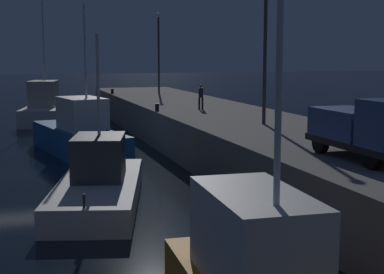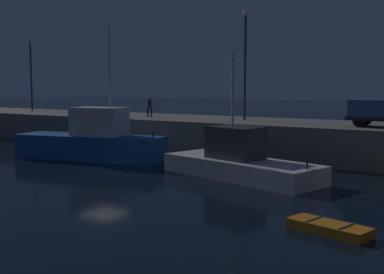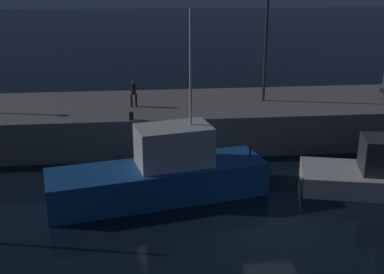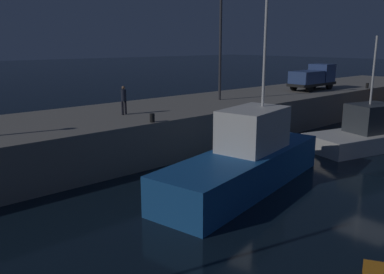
{
  "view_description": "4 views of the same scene",
  "coord_description": "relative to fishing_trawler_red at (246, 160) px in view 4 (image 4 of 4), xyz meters",
  "views": [
    {
      "loc": [
        32.33,
        -0.03,
        6.56
      ],
      "look_at": [
        -3.45,
        11.23,
        1.12
      ],
      "focal_mm": 53.94,
      "sensor_mm": 36.0,
      "label": 1
    },
    {
      "loc": [
        20.59,
        -21.82,
        5.33
      ],
      "look_at": [
        -0.67,
        10.95,
        1.28
      ],
      "focal_mm": 45.83,
      "sensor_mm": 36.0,
      "label": 2
    },
    {
      "loc": [
        -5.79,
        -18.74,
        10.98
      ],
      "look_at": [
        -2.8,
        9.68,
        1.37
      ],
      "focal_mm": 44.79,
      "sensor_mm": 36.0,
      "label": 3
    },
    {
      "loc": [
        -19.33,
        -8.35,
        6.97
      ],
      "look_at": [
        -3.77,
        9.44,
        1.37
      ],
      "focal_mm": 37.34,
      "sensor_mm": 36.0,
      "label": 4
    }
  ],
  "objects": [
    {
      "name": "bollard_central",
      "position": [
        24.24,
        5.7,
        1.55
      ],
      "size": [
        0.28,
        0.28,
        0.51
      ],
      "primitive_type": "cylinder",
      "color": "black",
      "rests_on": "pier_quay"
    },
    {
      "name": "ground_plane",
      "position": [
        4.96,
        -4.07,
        -1.32
      ],
      "size": [
        320.0,
        320.0,
        0.0
      ],
      "primitive_type": "plane",
      "color": "black"
    },
    {
      "name": "bollard_east",
      "position": [
        -1.59,
        5.58,
        1.54
      ],
      "size": [
        0.28,
        0.28,
        0.49
      ],
      "primitive_type": "cylinder",
      "color": "black",
      "rests_on": "pier_quay"
    },
    {
      "name": "pier_quay",
      "position": [
        4.96,
        9.47,
        -0.01
      ],
      "size": [
        68.83,
        8.41,
        2.62
      ],
      "color": "gray",
      "rests_on": "ground"
    },
    {
      "name": "fishing_trawler_red",
      "position": [
        0.0,
        0.0,
        0.0
      ],
      "size": [
        11.58,
        5.31,
        9.55
      ],
      "color": "#195193",
      "rests_on": "ground"
    },
    {
      "name": "dockworker",
      "position": [
        -1.45,
        8.75,
        2.3
      ],
      "size": [
        0.44,
        0.43,
        1.77
      ],
      "color": "black",
      "rests_on": "pier_quay"
    },
    {
      "name": "utility_truck",
      "position": [
        19.03,
        8.46,
        2.49
      ],
      "size": [
        5.37,
        2.05,
        2.37
      ],
      "color": "black",
      "rests_on": "pier_quay"
    },
    {
      "name": "lamp_post_east",
      "position": [
        7.64,
        9.49,
        6.34
      ],
      "size": [
        0.44,
        0.44,
        8.72
      ],
      "color": "#38383D",
      "rests_on": "pier_quay"
    },
    {
      "name": "fishing_boat_orange",
      "position": [
        12.42,
        -0.57,
        -0.39
      ],
      "size": [
        10.5,
        5.8,
        7.41
      ],
      "color": "silver",
      "rests_on": "ground"
    }
  ]
}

